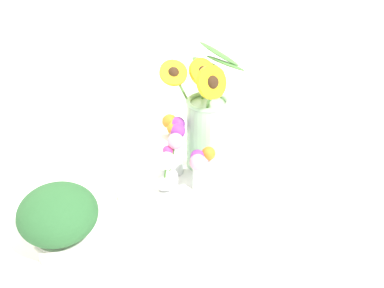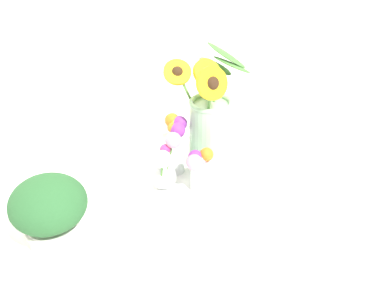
{
  "view_description": "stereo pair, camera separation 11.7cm",
  "coord_description": "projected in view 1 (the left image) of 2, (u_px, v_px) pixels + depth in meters",
  "views": [
    {
      "loc": [
        -0.65,
        -0.76,
        0.72
      ],
      "look_at": [
        -0.02,
        0.04,
        0.12
      ],
      "focal_mm": 42.0,
      "sensor_mm": 36.0,
      "label": 1
    },
    {
      "loc": [
        -0.55,
        -0.83,
        0.72
      ],
      "look_at": [
        -0.02,
        0.04,
        0.12
      ],
      "focal_mm": 42.0,
      "sensor_mm": 36.0,
      "label": 2
    }
  ],
  "objects": [
    {
      "name": "potted_plant",
      "position": [
        59.0,
        221.0,
        0.95
      ],
      "size": [
        0.17,
        0.17,
        0.18
      ],
      "color": "beige",
      "rests_on": "ground_plane"
    },
    {
      "name": "serving_tray",
      "position": [
        192.0,
        179.0,
        1.24
      ],
      "size": [
        0.42,
        0.42,
        0.02
      ],
      "color": "white",
      "rests_on": "ground_plane"
    },
    {
      "name": "vase_bulb_right",
      "position": [
        167.0,
        169.0,
        1.15
      ],
      "size": [
        0.09,
        0.09,
        0.17
      ],
      "color": "white",
      "rests_on": "serving_tray"
    },
    {
      "name": "ground_plane",
      "position": [
        207.0,
        186.0,
        1.23
      ],
      "size": [
        6.0,
        6.0,
        0.0
      ],
      "primitive_type": "plane",
      "color": "white"
    },
    {
      "name": "mason_jar_sunflowers",
      "position": [
        207.0,
        123.0,
        1.23
      ],
      "size": [
        0.25,
        0.2,
        0.33
      ],
      "color": "#99CC9E",
      "rests_on": "serving_tray"
    },
    {
      "name": "vase_small_back",
      "position": [
        173.0,
        143.0,
        1.21
      ],
      "size": [
        0.07,
        0.1,
        0.17
      ],
      "color": "white",
      "rests_on": "serving_tray"
    },
    {
      "name": "vase_small_center",
      "position": [
        202.0,
        168.0,
        1.16
      ],
      "size": [
        0.08,
        0.06,
        0.12
      ],
      "color": "white",
      "rests_on": "serving_tray"
    }
  ]
}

